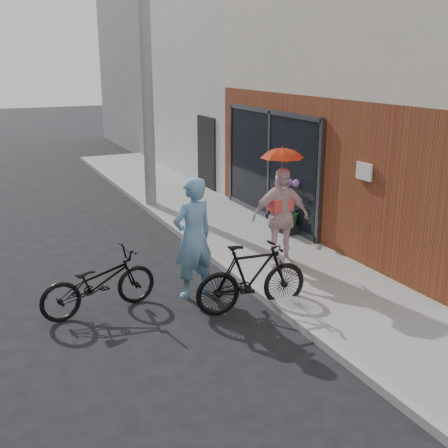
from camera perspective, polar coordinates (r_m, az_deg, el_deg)
ground at (r=8.91m, az=-2.21°, el=-8.13°), size 80.00×80.00×0.00m
sidewalk at (r=11.41m, az=3.61°, el=-2.20°), size 2.20×24.00×0.12m
curb at (r=10.93m, az=-1.75°, el=-3.02°), size 0.12×24.00×0.12m
plaster_building at (r=19.44m, az=7.33°, el=15.70°), size 8.00×6.00×7.00m
east_building_far at (r=25.65m, az=-1.32°, el=15.97°), size 8.00×8.00×7.00m
utility_pole at (r=14.13m, az=-7.92°, el=15.47°), size 0.28×0.28×7.00m
officer at (r=8.88m, az=-3.16°, el=-1.41°), size 0.81×0.62×1.97m
bike_left at (r=8.67m, az=-12.61°, el=-5.80°), size 1.89×0.91×0.95m
bike_right at (r=8.50m, az=2.85°, el=-5.43°), size 1.82×0.63×1.07m
kimono_woman at (r=9.94m, az=5.73°, el=0.65°), size 1.11×0.64×1.78m
parasol at (r=9.68m, az=5.94°, el=7.51°), size 0.71×0.71×0.62m
planter at (r=12.05m, az=6.70°, el=-0.51°), size 0.38×0.38×0.19m
potted_plant at (r=11.94m, az=6.76°, el=1.41°), size 0.58×0.50×0.65m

